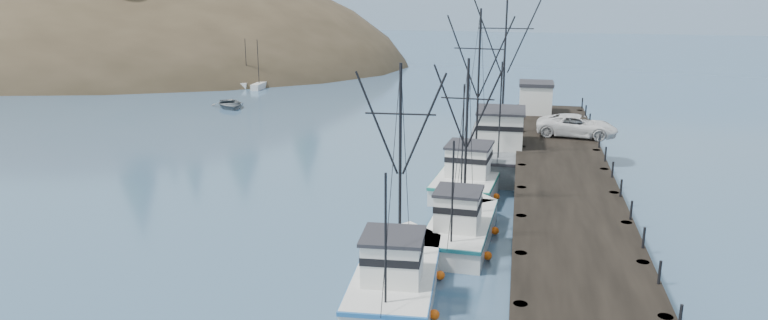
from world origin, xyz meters
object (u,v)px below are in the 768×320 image
(work_vessel, at_px, (500,147))
(motorboat, at_px, (230,107))
(trawler_far, at_px, (473,173))
(pier_shed, at_px, (536,97))
(trawler_near, at_px, (461,226))
(pickup_truck, at_px, (577,126))
(pier, at_px, (562,171))
(trawler_mid, at_px, (397,273))

(work_vessel, relative_size, motorboat, 3.13)
(trawler_far, bearing_deg, work_vessel, 75.12)
(motorboat, bearing_deg, pier_shed, -44.88)
(pier_shed, bearing_deg, trawler_near, -98.97)
(trawler_far, relative_size, pickup_truck, 2.03)
(trawler_near, relative_size, trawler_far, 0.83)
(work_vessel, height_order, pickup_truck, work_vessel)
(work_vessel, relative_size, pickup_truck, 2.61)
(trawler_far, bearing_deg, pickup_truck, 46.12)
(pier, height_order, motorboat, pier)
(pier, height_order, trawler_mid, trawler_mid)
(pickup_truck, bearing_deg, trawler_far, 144.32)
(trawler_near, relative_size, work_vessel, 0.65)
(pier_shed, bearing_deg, trawler_mid, -101.11)
(trawler_near, xyz_separation_m, trawler_mid, (-2.36, -6.71, -0.00))
(trawler_near, bearing_deg, pickup_truck, 68.10)
(trawler_mid, height_order, trawler_far, trawler_far)
(trawler_far, xyz_separation_m, pier_shed, (4.38, 16.60, 2.60))
(trawler_mid, bearing_deg, motorboat, 122.45)
(trawler_mid, height_order, motorboat, trawler_mid)
(pier, distance_m, pier_shed, 18.14)
(pier, relative_size, pickup_truck, 7.30)
(trawler_far, relative_size, work_vessel, 0.78)
(pier, relative_size, work_vessel, 2.79)
(trawler_mid, distance_m, trawler_far, 17.24)
(pier, distance_m, work_vessel, 8.76)
(trawler_mid, bearing_deg, trawler_near, 70.64)
(pier, height_order, work_vessel, work_vessel)
(motorboat, bearing_deg, work_vessel, -62.97)
(pier_shed, bearing_deg, work_vessel, -104.70)
(pickup_truck, bearing_deg, trawler_mid, 166.98)
(pier, bearing_deg, trawler_far, 166.56)
(trawler_far, bearing_deg, pier_shed, 75.23)
(pickup_truck, relative_size, motorboat, 1.20)
(pier, height_order, pickup_truck, pickup_truck)
(pier_shed, bearing_deg, pickup_truck, -71.42)
(trawler_far, relative_size, pier_shed, 3.82)
(pickup_truck, distance_m, motorboat, 38.91)
(trawler_near, xyz_separation_m, work_vessel, (1.55, 16.64, 0.41))
(work_vessel, xyz_separation_m, pickup_truck, (5.71, 1.41, 1.61))
(trawler_far, bearing_deg, trawler_near, -89.35)
(pier, distance_m, trawler_near, 10.70)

